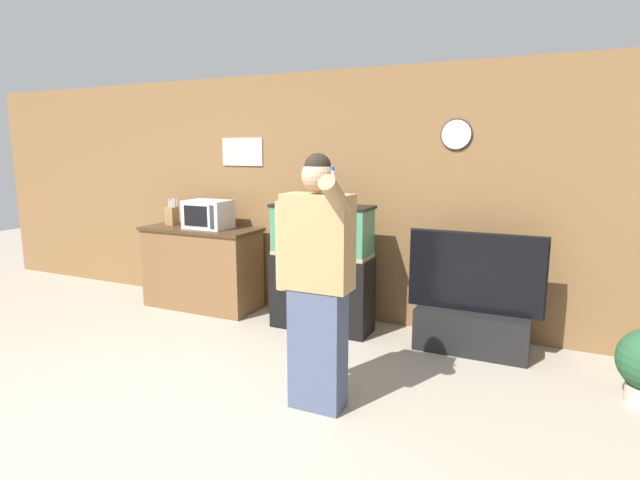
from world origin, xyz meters
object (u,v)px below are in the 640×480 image
object	(u,v)px
counter_island	(202,267)
tv_on_stand	(472,317)
microwave	(208,214)
knife_block	(172,215)
person_standing	(316,280)
aquarium_on_stand	(322,268)

from	to	relation	value
counter_island	tv_on_stand	bearing A→B (deg)	-0.88
tv_on_stand	microwave	bearing A→B (deg)	179.21
microwave	tv_on_stand	size ratio (longest dim) A/B	0.42
knife_block	tv_on_stand	xyz separation A→B (m)	(3.46, -0.09, -0.73)
counter_island	person_standing	distance (m)	2.70
microwave	knife_block	bearing A→B (deg)	174.91
counter_island	person_standing	world-z (taller)	person_standing
counter_island	knife_block	size ratio (longest dim) A/B	4.36
aquarium_on_stand	tv_on_stand	bearing A→B (deg)	1.66
aquarium_on_stand	person_standing	bearing A→B (deg)	-66.75
person_standing	counter_island	bearing A→B (deg)	144.79
tv_on_stand	counter_island	bearing A→B (deg)	179.12
aquarium_on_stand	tv_on_stand	world-z (taller)	aquarium_on_stand
knife_block	person_standing	bearing A→B (deg)	-31.06
microwave	person_standing	distance (m)	2.57
tv_on_stand	aquarium_on_stand	bearing A→B (deg)	-178.34
knife_block	tv_on_stand	world-z (taller)	knife_block
aquarium_on_stand	person_standing	xyz separation A→B (m)	(0.62, -1.44, 0.29)
tv_on_stand	person_standing	size ratio (longest dim) A/B	0.67
person_standing	aquarium_on_stand	bearing A→B (deg)	113.25
aquarium_on_stand	person_standing	distance (m)	1.60
counter_island	aquarium_on_stand	size ratio (longest dim) A/B	1.07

